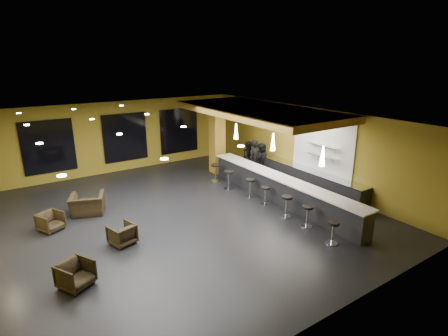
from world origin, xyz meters
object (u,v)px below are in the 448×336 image
armchair_c (51,222)px  bar_stool_1 (307,214)px  bar_stool_4 (250,186)px  bar_stool_5 (229,178)px  armchair_a (76,274)px  armchair_b (122,234)px  column (217,138)px  armchair_d (87,204)px  bar_counter (279,190)px  pendant_2 (236,131)px  bar_stool_0 (333,230)px  staff_c (261,159)px  staff_a (255,159)px  bar_stool_6 (215,170)px  prep_counter (306,179)px  bar_stool_3 (265,193)px  pendant_0 (323,156)px  pendant_1 (273,142)px  staff_b (249,158)px  bar_stool_2 (286,204)px

armchair_c → bar_stool_1: bearing=-60.4°
bar_stool_4 → bar_stool_5: 1.27m
armchair_a → armchair_b: bearing=12.7°
column → armchair_d: 6.97m
bar_counter → pendant_2: pendant_2 is taller
bar_stool_0 → bar_stool_1: bearing=81.3°
column → staff_c: (1.60, -1.51, -0.96)m
staff_a → armchair_d: (-7.67, 0.19, -0.54)m
armchair_c → bar_stool_5: bearing=-29.3°
pendant_2 → staff_c: bearing=3.4°
column → armchair_c: (-7.99, -2.24, -1.43)m
bar_stool_4 → bar_stool_6: bearing=93.5°
prep_counter → bar_stool_3: (-2.66, -0.42, 0.04)m
armchair_d → bar_stool_6: size_ratio=1.42×
pendant_0 → pendant_1: (0.00, 2.50, 0.00)m
armchair_d → bar_stool_5: bar_stool_5 is taller
pendant_2 → armchair_d: size_ratio=0.60×
bar_stool_3 → staff_a: bearing=58.7°
bar_counter → bar_stool_5: bar_counter is taller
pendant_0 → bar_stool_0: pendant_0 is taller
staff_c → bar_stool_1: staff_c is taller
pendant_0 → pendant_2: 5.00m
staff_b → staff_c: bearing=-27.1°
pendant_1 → bar_stool_2: (-0.75, -1.70, -1.84)m
bar_stool_0 → bar_stool_6: size_ratio=0.90×
pendant_0 → staff_c: (1.60, 5.09, -1.56)m
bar_stool_0 → bar_stool_4: bearing=87.1°
pendant_0 → bar_stool_2: bearing=133.3°
staff_c → bar_stool_1: (-2.31, -5.26, -0.30)m
bar_counter → bar_stool_4: (-0.68, 1.02, 0.00)m
prep_counter → bar_counter: bearing=-166.0°
armchair_a → pendant_0: bearing=-33.9°
column → bar_stool_5: 2.78m
bar_stool_2 → bar_stool_6: 4.66m
pendant_1 → bar_stool_0: (-0.90, -3.91, -1.88)m
armchair_c → bar_stool_3: 7.68m
staff_c → staff_b: bearing=150.0°
pendant_1 → armchair_d: 7.38m
column → armchair_a: column is taller
column → staff_c: size_ratio=2.22×
bar_counter → bar_stool_5: 2.44m
pendant_0 → armchair_c: 9.32m
staff_c → armchair_c: staff_c is taller
pendant_0 → bar_stool_5: (-0.90, 4.27, -1.82)m
pendant_0 → pendant_2: bearing=90.0°
column → armchair_c: bearing=-164.3°
prep_counter → pendant_0: 3.73m
staff_b → bar_stool_3: bearing=-120.1°
armchair_a → pendant_2: bearing=-0.4°
pendant_1 → bar_stool_1: (-0.71, -2.67, -1.86)m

